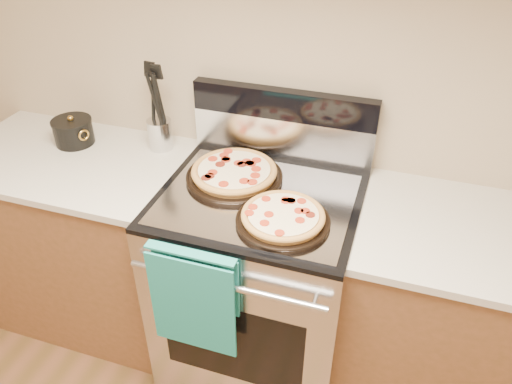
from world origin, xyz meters
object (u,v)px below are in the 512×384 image
(pepperoni_pizza_back, at_px, (234,173))
(utensil_crock, at_px, (160,134))
(saucepan, at_px, (74,132))
(range_body, at_px, (259,284))
(pepperoni_pizza_front, at_px, (283,218))

(pepperoni_pizza_back, xyz_separation_m, utensil_crock, (-0.40, 0.16, 0.03))
(saucepan, bearing_deg, pepperoni_pizza_back, -5.71)
(range_body, xyz_separation_m, pepperoni_pizza_front, (0.13, -0.14, 0.50))
(pepperoni_pizza_front, bearing_deg, range_body, 132.68)
(pepperoni_pizza_front, bearing_deg, utensil_crock, 150.60)
(range_body, xyz_separation_m, utensil_crock, (-0.53, 0.23, 0.53))
(range_body, relative_size, pepperoni_pizza_front, 2.75)
(pepperoni_pizza_front, xyz_separation_m, saucepan, (-1.05, 0.29, 0.01))
(pepperoni_pizza_front, relative_size, utensil_crock, 2.45)
(utensil_crock, bearing_deg, saucepan, -168.01)
(range_body, height_order, saucepan, saucepan)
(range_body, height_order, pepperoni_pizza_back, pepperoni_pizza_back)
(range_body, bearing_deg, pepperoni_pizza_front, -47.32)
(pepperoni_pizza_front, bearing_deg, pepperoni_pizza_back, 140.67)
(range_body, distance_m, utensil_crock, 0.78)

